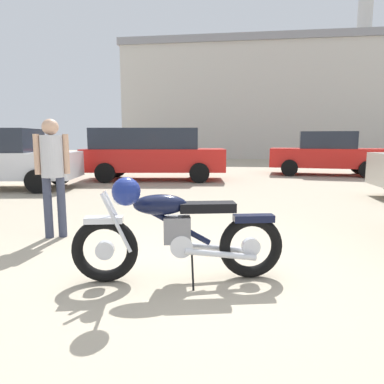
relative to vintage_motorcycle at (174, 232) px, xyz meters
The scene contains 6 objects.
ground_plane 0.54m from the vintage_motorcycle, 46.68° to the left, with size 80.00×80.00×0.00m, color tan.
vintage_motorcycle is the anchor object (origin of this frame).
bystander 2.42m from the vintage_motorcycle, 144.93° to the left, with size 0.43×0.30×1.66m.
white_estate_far 11.78m from the vintage_motorcycle, 69.47° to the left, with size 4.41×2.39×1.67m.
pale_sedan_back 8.86m from the vintage_motorcycle, 104.45° to the left, with size 4.87×2.37×1.74m.
industrial_building 28.22m from the vintage_motorcycle, 80.50° to the left, with size 24.51×12.34×19.01m.
Camera 1 is at (0.42, -3.46, 1.39)m, focal length 33.18 mm.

